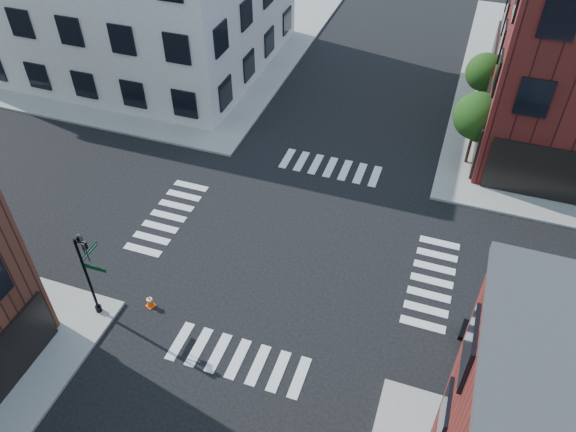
# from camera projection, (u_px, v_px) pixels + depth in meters

# --- Properties ---
(ground) EXTENTS (120.00, 120.00, 0.00)m
(ground) POSITION_uv_depth(u_px,v_px,m) (292.00, 246.00, 28.29)
(ground) COLOR black
(ground) RESTS_ON ground
(sidewalk_nw) EXTENTS (30.00, 30.00, 0.15)m
(sidewalk_nw) POSITION_uv_depth(u_px,v_px,m) (140.00, 25.00, 48.09)
(sidewalk_nw) COLOR gray
(sidewalk_nw) RESTS_ON ground
(tree_near) EXTENTS (2.69, 2.69, 4.49)m
(tree_near) POSITION_uv_depth(u_px,v_px,m) (478.00, 118.00, 31.33)
(tree_near) COLOR black
(tree_near) RESTS_ON ground
(tree_far) EXTENTS (2.43, 2.43, 4.07)m
(tree_far) POSITION_uv_depth(u_px,v_px,m) (485.00, 74.00, 35.73)
(tree_far) COLOR black
(tree_far) RESTS_ON ground
(signal_pole) EXTENTS (1.29, 1.24, 4.60)m
(signal_pole) POSITION_uv_depth(u_px,v_px,m) (88.00, 268.00, 23.33)
(signal_pole) COLOR black
(signal_pole) RESTS_ON ground
(traffic_cone) EXTENTS (0.48, 0.48, 0.67)m
(traffic_cone) POSITION_uv_depth(u_px,v_px,m) (150.00, 301.00, 25.25)
(traffic_cone) COLOR #FE540B
(traffic_cone) RESTS_ON ground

